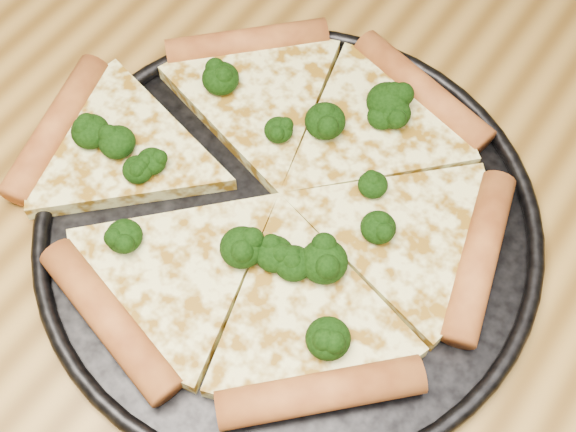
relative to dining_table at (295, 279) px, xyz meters
The scene contains 4 objects.
dining_table is the anchor object (origin of this frame).
pizza_pan 0.10m from the dining_table, behind, with size 0.39×0.39×0.02m.
pizza 0.11m from the dining_table, 163.56° to the left, with size 0.40×0.37×0.03m.
broccoli_florets 0.13m from the dining_table, 157.15° to the left, with size 0.28×0.25×0.03m.
Camera 1 is at (0.15, -0.23, 1.27)m, focal length 46.76 mm.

